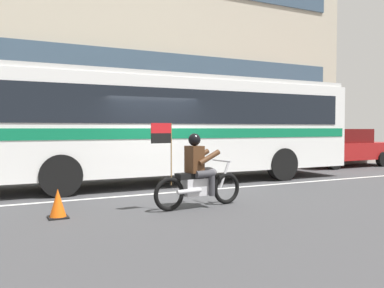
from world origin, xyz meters
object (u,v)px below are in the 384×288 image
transit_bus (176,121)px  parked_sedan_curbside (343,147)px  traffic_cone (58,204)px  motorcycle_with_rider (198,176)px

transit_bus → parked_sedan_curbside: transit_bus is taller
transit_bus → traffic_cone: (-4.01, -3.55, -1.63)m
parked_sedan_curbside → traffic_cone: (-12.66, -4.94, -0.59)m
parked_sedan_curbside → traffic_cone: 13.60m
transit_bus → traffic_cone: size_ratio=21.19×
transit_bus → parked_sedan_curbside: 8.82m
motorcycle_with_rider → traffic_cone: motorcycle_with_rider is taller
motorcycle_with_rider → parked_sedan_curbside: size_ratio=0.47×
transit_bus → motorcycle_with_rider: transit_bus is taller
transit_bus → traffic_cone: bearing=-138.5°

